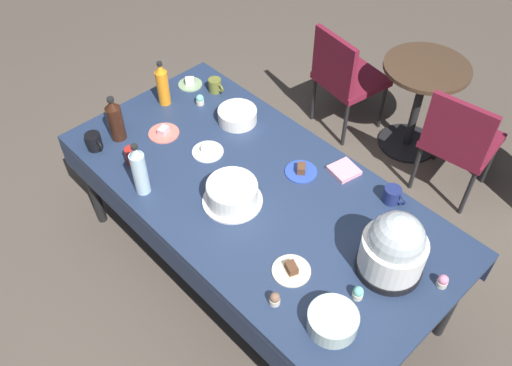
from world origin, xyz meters
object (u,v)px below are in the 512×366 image
Objects in this scene: dessert_plate_white at (208,151)px; soda_bottle_water at (139,170)px; maroon_chair_left at (345,75)px; round_cafe_table at (421,92)px; cupcake_cocoa at (358,293)px; glass_salad_bowl at (333,321)px; soda_bottle_cola at (115,120)px; coffee_mug_olive at (215,85)px; dessert_plate_coral at (164,132)px; soda_bottle_orange_juice at (163,85)px; cupcake_berry at (200,100)px; slow_cooker at (394,248)px; coffee_mug_navy at (392,195)px; maroon_chair_right at (460,139)px; frosted_layer_cake at (232,193)px; dessert_plate_cobalt at (301,171)px; coffee_mug_red at (132,156)px; coffee_mug_black at (94,142)px; cupcake_mint at (443,281)px; dessert_plate_cream at (291,270)px; dessert_plate_sage at (190,83)px; cupcake_vanilla at (275,299)px; ceramic_snack_bowl at (237,116)px; potluck_table at (256,197)px.

soda_bottle_water is (-0.01, -0.43, 0.14)m from dessert_plate_white.
round_cafe_table is (0.51, 0.22, 0.01)m from maroon_chair_left.
maroon_chair_left is (-1.34, 1.56, -0.29)m from cupcake_cocoa.
soda_bottle_water reaches higher than glass_salad_bowl.
coffee_mug_olive is (0.05, 0.69, -0.09)m from soda_bottle_cola.
dessert_plate_coral is 0.32m from soda_bottle_orange_juice.
round_cafe_table is (0.71, 1.41, -0.28)m from cupcake_berry.
soda_bottle_cola is (-1.63, -0.39, -0.03)m from slow_cooker.
soda_bottle_orange_juice is 1.51m from coffee_mug_navy.
maroon_chair_right is (-0.39, 1.75, -0.30)m from glass_salad_bowl.
cupcake_berry is 0.55m from soda_bottle_cola.
maroon_chair_right is at bearing -0.01° from maroon_chair_left.
frosted_layer_cake is 1.43× the size of glass_salad_bowl.
dessert_plate_white is at bearing -150.35° from dessert_plate_cobalt.
cupcake_cocoa is at bearing 9.39° from coffee_mug_red.
maroon_chair_left is at bearing 179.99° from maroon_chair_right.
soda_bottle_orange_juice is at bearing 96.89° from coffee_mug_black.
cupcake_berry is at bearing 101.94° from dessert_plate_coral.
soda_bottle_cola is at bearing -174.00° from cupcake_cocoa.
cupcake_berry is at bearing 178.60° from cupcake_mint.
soda_bottle_cola reaches higher than maroon_chair_left.
cupcake_berry is 1.77m from cupcake_mint.
coffee_mug_olive reaches higher than dessert_plate_white.
frosted_layer_cake reaches higher than cupcake_mint.
soda_bottle_orange_juice is at bearing 172.73° from cupcake_cocoa.
coffee_mug_red is (-0.59, -0.21, -0.01)m from frosted_layer_cake.
frosted_layer_cake is at bearing -35.19° from coffee_mug_olive.
dessert_plate_cobalt reaches higher than dessert_plate_cream.
soda_bottle_orange_juice is 0.40m from soda_bottle_cola.
dessert_plate_white is (-1.19, 0.31, -0.03)m from glass_salad_bowl.
dessert_plate_sage is 0.21× the size of round_cafe_table.
frosted_layer_cake is 1.83m from round_cafe_table.
dessert_plate_cream is at bearing 166.38° from glass_salad_bowl.
cupcake_vanilla is 0.56× the size of coffee_mug_olive.
cupcake_cocoa is 1.00× the size of cupcake_mint.
ceramic_snack_bowl is at bearing -171.80° from coffee_mug_navy.
ceramic_snack_bowl reaches higher than dessert_plate_white.
coffee_mug_black reaches higher than cupcake_cocoa.
cupcake_cocoa is 0.09× the size of round_cafe_table.
dessert_plate_sage is (-0.96, 0.32, 0.07)m from potluck_table.
coffee_mug_black is 1.92m from maroon_chair_left.
soda_bottle_water reaches higher than ceramic_snack_bowl.
maroon_chair_right reaches higher than cupcake_berry.
cupcake_cocoa is 0.37m from cupcake_vanilla.
frosted_layer_cake is at bearing -44.39° from ceramic_snack_bowl.
dessert_plate_cream is 1.03× the size of dessert_plate_cobalt.
glass_salad_bowl is 1.75m from coffee_mug_olive.
cupcake_vanilla is at bearing -126.57° from cupcake_mint.
potluck_table is at bearing 6.99° from dessert_plate_coral.
cupcake_berry is 0.24× the size of soda_bottle_cola.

